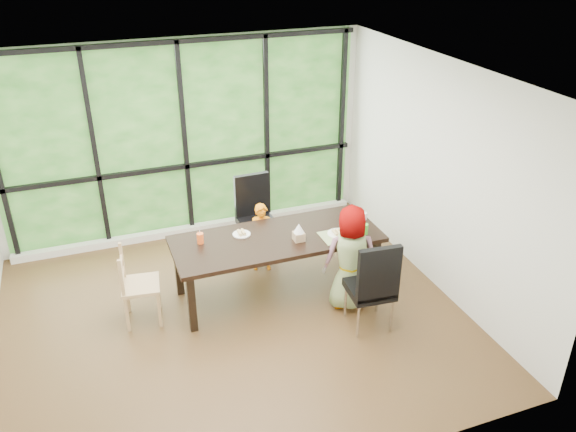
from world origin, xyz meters
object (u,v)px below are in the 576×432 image
object	(u,v)px
chair_window_leather	(257,218)
tissue_box	(299,236)
plate_far	(242,234)
white_mug	(364,216)
dining_table	(277,265)
orange_cup	(200,238)
plate_near	(338,234)
green_cup	(365,229)
child_toddler	(262,237)
child_older	(352,258)
chair_end_beech	(141,285)
chair_interior_leather	(370,283)

from	to	relation	value
chair_window_leather	tissue_box	size ratio (longest dim) A/B	9.07
plate_far	white_mug	size ratio (longest dim) A/B	2.51
dining_table	orange_cup	xyz separation A→B (m)	(-0.85, 0.17, 0.44)
plate_near	green_cup	xyz separation A→B (m)	(0.29, -0.09, 0.05)
plate_near	white_mug	bearing A→B (deg)	28.32
chair_window_leather	orange_cup	bearing A→B (deg)	-142.14
child_toddler	child_older	bearing A→B (deg)	-41.49
child_older	white_mug	distance (m)	0.74
tissue_box	plate_near	bearing A→B (deg)	-3.59
chair_end_beech	orange_cup	xyz separation A→B (m)	(0.72, 0.16, 0.36)
orange_cup	green_cup	size ratio (longest dim) A/B	0.99
child_older	chair_window_leather	bearing A→B (deg)	-50.01
chair_end_beech	plate_near	size ratio (longest dim) A/B	3.54
plate_near	tissue_box	bearing A→B (deg)	176.41
dining_table	child_older	world-z (taller)	child_older
child_older	white_mug	bearing A→B (deg)	-110.87
plate_near	white_mug	world-z (taller)	white_mug
child_toddler	tissue_box	bearing A→B (deg)	-58.32
plate_far	orange_cup	size ratio (longest dim) A/B	1.71
child_toddler	plate_near	size ratio (longest dim) A/B	3.53
orange_cup	chair_end_beech	bearing A→B (deg)	-167.64
chair_window_leather	plate_far	xyz separation A→B (m)	(-0.41, -0.72, 0.22)
child_toddler	green_cup	xyz separation A→B (m)	(0.98, -0.85, 0.36)
plate_far	dining_table	bearing A→B (deg)	-27.75
plate_far	child_older	bearing A→B (deg)	-33.98
plate_far	orange_cup	xyz separation A→B (m)	(-0.49, -0.02, 0.05)
chair_window_leather	plate_far	bearing A→B (deg)	-121.60
chair_interior_leather	plate_far	distance (m)	1.58
chair_interior_leather	tissue_box	distance (m)	0.97
chair_interior_leather	green_cup	world-z (taller)	chair_interior_leather
chair_end_beech	child_toddler	bearing A→B (deg)	-63.02
chair_window_leather	chair_end_beech	size ratio (longest dim) A/B	1.20
tissue_box	orange_cup	bearing A→B (deg)	162.78
plate_far	green_cup	distance (m)	1.42
dining_table	orange_cup	distance (m)	0.97
chair_interior_leather	plate_near	world-z (taller)	chair_interior_leather
plate_near	orange_cup	xyz separation A→B (m)	(-1.54, 0.36, 0.05)
child_older	white_mug	world-z (taller)	child_older
chair_window_leather	child_toddler	xyz separation A→B (m)	(-0.05, -0.35, -0.09)
orange_cup	child_older	bearing A→B (deg)	-24.16
child_older	plate_far	xyz separation A→B (m)	(-1.07, 0.72, 0.13)
orange_cup	tissue_box	distance (m)	1.11
chair_end_beech	plate_far	bearing A→B (deg)	-74.04
child_older	plate_far	distance (m)	1.30
tissue_box	chair_interior_leather	bearing A→B (deg)	-56.80
chair_end_beech	child_older	bearing A→B (deg)	-95.94
chair_end_beech	chair_window_leather	bearing A→B (deg)	-53.39
plate_far	tissue_box	xyz separation A→B (m)	(0.57, -0.35, 0.04)
child_toddler	orange_cup	size ratio (longest dim) A/B	7.43
green_cup	orange_cup	bearing A→B (deg)	166.23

